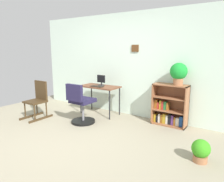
{
  "coord_description": "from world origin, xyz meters",
  "views": [
    {
      "loc": [
        2.69,
        -2.3,
        1.59
      ],
      "look_at": [
        0.36,
        1.1,
        0.77
      ],
      "focal_mm": 33.76,
      "sensor_mm": 36.0,
      "label": 1
    }
  ],
  "objects_px": {
    "potted_plant_floor": "(201,150)",
    "rocking_chair": "(38,99)",
    "keyboard": "(97,86)",
    "potted_plant_on_shelf": "(179,73)",
    "monitor": "(101,81)",
    "desk": "(100,89)",
    "bookshelf_low": "(169,107)",
    "office_chair": "(81,106)"
  },
  "relations": [
    {
      "from": "potted_plant_on_shelf",
      "to": "keyboard",
      "type": "bearing_deg",
      "value": -169.88
    },
    {
      "from": "office_chair",
      "to": "rocking_chair",
      "type": "xyz_separation_m",
      "value": [
        -1.11,
        -0.27,
        0.05
      ]
    },
    {
      "from": "monitor",
      "to": "keyboard",
      "type": "relative_size",
      "value": 0.8
    },
    {
      "from": "keyboard",
      "to": "potted_plant_floor",
      "type": "distance_m",
      "value": 2.77
    },
    {
      "from": "potted_plant_floor",
      "to": "rocking_chair",
      "type": "bearing_deg",
      "value": -179.43
    },
    {
      "from": "monitor",
      "to": "rocking_chair",
      "type": "height_order",
      "value": "monitor"
    },
    {
      "from": "rocking_chair",
      "to": "potted_plant_on_shelf",
      "type": "relative_size",
      "value": 1.92
    },
    {
      "from": "potted_plant_on_shelf",
      "to": "potted_plant_floor",
      "type": "bearing_deg",
      "value": -58.13
    },
    {
      "from": "rocking_chair",
      "to": "bookshelf_low",
      "type": "relative_size",
      "value": 0.98
    },
    {
      "from": "rocking_chair",
      "to": "bookshelf_low",
      "type": "xyz_separation_m",
      "value": [
        2.71,
        1.28,
        -0.06
      ]
    },
    {
      "from": "monitor",
      "to": "rocking_chair",
      "type": "distance_m",
      "value": 1.56
    },
    {
      "from": "bookshelf_low",
      "to": "potted_plant_on_shelf",
      "type": "distance_m",
      "value": 0.77
    },
    {
      "from": "desk",
      "to": "potted_plant_on_shelf",
      "type": "bearing_deg",
      "value": 6.01
    },
    {
      "from": "bookshelf_low",
      "to": "desk",
      "type": "bearing_deg",
      "value": -171.71
    },
    {
      "from": "bookshelf_low",
      "to": "potted_plant_on_shelf",
      "type": "height_order",
      "value": "potted_plant_on_shelf"
    },
    {
      "from": "monitor",
      "to": "rocking_chair",
      "type": "xyz_separation_m",
      "value": [
        -1.03,
        -1.1,
        -0.39
      ]
    },
    {
      "from": "monitor",
      "to": "potted_plant_floor",
      "type": "bearing_deg",
      "value": -22.35
    },
    {
      "from": "office_chair",
      "to": "potted_plant_floor",
      "type": "bearing_deg",
      "value": -5.26
    },
    {
      "from": "keyboard",
      "to": "office_chair",
      "type": "bearing_deg",
      "value": -84.4
    },
    {
      "from": "desk",
      "to": "rocking_chair",
      "type": "relative_size",
      "value": 1.11
    },
    {
      "from": "bookshelf_low",
      "to": "potted_plant_floor",
      "type": "relative_size",
      "value": 2.62
    },
    {
      "from": "rocking_chair",
      "to": "bookshelf_low",
      "type": "distance_m",
      "value": 3.0
    },
    {
      "from": "desk",
      "to": "office_chair",
      "type": "relative_size",
      "value": 1.09
    },
    {
      "from": "office_chair",
      "to": "rocking_chair",
      "type": "bearing_deg",
      "value": -166.46
    },
    {
      "from": "bookshelf_low",
      "to": "keyboard",
      "type": "bearing_deg",
      "value": -167.23
    },
    {
      "from": "desk",
      "to": "potted_plant_on_shelf",
      "type": "relative_size",
      "value": 2.14
    },
    {
      "from": "bookshelf_low",
      "to": "potted_plant_floor",
      "type": "height_order",
      "value": "bookshelf_low"
    },
    {
      "from": "rocking_chair",
      "to": "potted_plant_on_shelf",
      "type": "distance_m",
      "value": 3.2
    },
    {
      "from": "desk",
      "to": "office_chair",
      "type": "bearing_deg",
      "value": -84.23
    },
    {
      "from": "keyboard",
      "to": "potted_plant_on_shelf",
      "type": "bearing_deg",
      "value": 10.12
    },
    {
      "from": "potted_plant_floor",
      "to": "monitor",
      "type": "bearing_deg",
      "value": 157.65
    },
    {
      "from": "monitor",
      "to": "office_chair",
      "type": "height_order",
      "value": "monitor"
    },
    {
      "from": "rocking_chair",
      "to": "potted_plant_floor",
      "type": "xyz_separation_m",
      "value": [
        3.62,
        0.04,
        -0.26
      ]
    },
    {
      "from": "rocking_chair",
      "to": "potted_plant_on_shelf",
      "type": "xyz_separation_m",
      "value": [
        2.87,
        1.23,
        0.7
      ]
    },
    {
      "from": "potted_plant_on_shelf",
      "to": "potted_plant_floor",
      "type": "distance_m",
      "value": 1.7
    },
    {
      "from": "keyboard",
      "to": "potted_plant_floor",
      "type": "xyz_separation_m",
      "value": [
        2.57,
        -0.87,
        -0.54
      ]
    },
    {
      "from": "office_chair",
      "to": "potted_plant_on_shelf",
      "type": "height_order",
      "value": "potted_plant_on_shelf"
    },
    {
      "from": "monitor",
      "to": "potted_plant_on_shelf",
      "type": "distance_m",
      "value": 1.87
    },
    {
      "from": "desk",
      "to": "monitor",
      "type": "relative_size",
      "value": 3.7
    },
    {
      "from": "monitor",
      "to": "potted_plant_on_shelf",
      "type": "height_order",
      "value": "potted_plant_on_shelf"
    },
    {
      "from": "desk",
      "to": "bookshelf_low",
      "type": "relative_size",
      "value": 1.09
    },
    {
      "from": "monitor",
      "to": "potted_plant_floor",
      "type": "height_order",
      "value": "monitor"
    }
  ]
}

